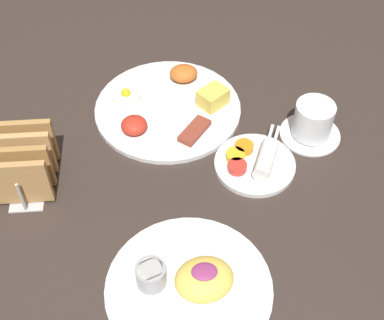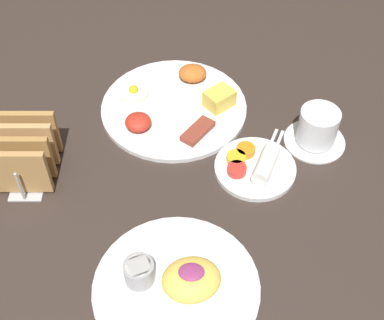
# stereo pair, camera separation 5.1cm
# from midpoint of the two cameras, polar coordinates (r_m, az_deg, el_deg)

# --- Properties ---
(ground_plane) EXTENTS (3.00, 3.00, 0.00)m
(ground_plane) POSITION_cam_midpoint_polar(r_m,az_deg,el_deg) (0.97, -6.09, -3.71)
(ground_plane) COLOR #332823
(plate_breakfast) EXTENTS (0.30, 0.30, 0.05)m
(plate_breakfast) POSITION_cam_midpoint_polar(r_m,az_deg,el_deg) (1.11, -3.73, 5.75)
(plate_breakfast) COLOR white
(plate_breakfast) RESTS_ON ground_plane
(plate_condiments) EXTENTS (0.15, 0.16, 0.04)m
(plate_condiments) POSITION_cam_midpoint_polar(r_m,az_deg,el_deg) (1.00, 5.30, -0.25)
(plate_condiments) COLOR white
(plate_condiments) RESTS_ON ground_plane
(plate_foreground) EXTENTS (0.26, 0.26, 0.06)m
(plate_foreground) POSITION_cam_midpoint_polar(r_m,az_deg,el_deg) (0.85, -2.06, -13.18)
(plate_foreground) COLOR white
(plate_foreground) RESTS_ON ground_plane
(toast_rack) EXTENTS (0.10, 0.15, 0.10)m
(toast_rack) POSITION_cam_midpoint_polar(r_m,az_deg,el_deg) (1.00, -18.80, -0.31)
(toast_rack) COLOR #B7B7BC
(toast_rack) RESTS_ON ground_plane
(coffee_cup) EXTENTS (0.12, 0.12, 0.08)m
(coffee_cup) POSITION_cam_midpoint_polar(r_m,az_deg,el_deg) (1.06, 11.41, 3.95)
(coffee_cup) COLOR white
(coffee_cup) RESTS_ON ground_plane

